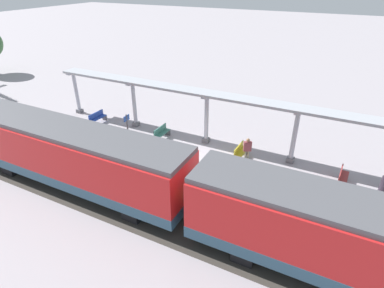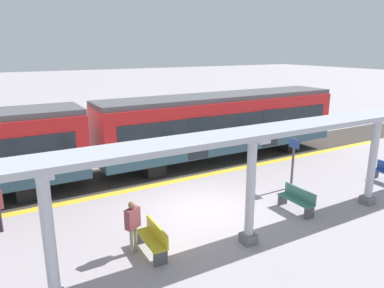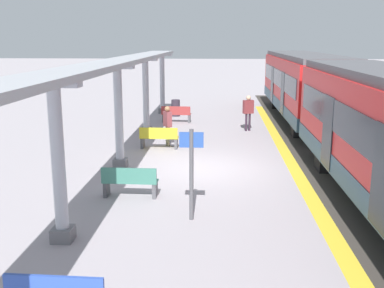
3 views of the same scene
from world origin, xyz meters
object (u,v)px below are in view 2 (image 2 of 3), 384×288
object	(u,v)px
bench_near_end	(153,239)
bench_mid_platform	(297,199)
train_far_carriage	(222,125)
canopy_pillar_second	(49,239)
canopy_pillar_third	(250,191)
canopy_pillar_fourth	(373,161)
platform_info_sign	(293,158)
passenger_by_the_benches	(133,221)

from	to	relation	value
bench_near_end	bench_mid_platform	xyz separation A→B (m)	(0.04, 5.71, 0.00)
train_far_carriage	canopy_pillar_second	distance (m)	12.45
canopy_pillar_second	bench_near_end	world-z (taller)	canopy_pillar_second
canopy_pillar_third	bench_near_end	distance (m)	3.18
canopy_pillar_third	canopy_pillar_fourth	bearing A→B (deg)	90.00
train_far_carriage	bench_near_end	size ratio (longest dim) A/B	8.85
canopy_pillar_second	canopy_pillar_third	world-z (taller)	same
canopy_pillar_fourth	platform_info_sign	xyz separation A→B (m)	(-2.66, -1.35, -0.40)
canopy_pillar_second	canopy_pillar_fourth	size ratio (longest dim) A/B	1.00
bench_mid_platform	bench_near_end	bearing A→B (deg)	-90.45
passenger_by_the_benches	canopy_pillar_fourth	bearing A→B (deg)	82.20
train_far_carriage	passenger_by_the_benches	xyz separation A→B (m)	(6.39, -7.45, -0.82)
train_far_carriage	bench_near_end	bearing A→B (deg)	-46.14
passenger_by_the_benches	canopy_pillar_second	bearing A→B (deg)	-62.61
canopy_pillar_fourth	platform_info_sign	size ratio (longest dim) A/B	1.54
canopy_pillar_fourth	passenger_by_the_benches	size ratio (longest dim) A/B	2.10
canopy_pillar_second	platform_info_sign	distance (m)	10.44
train_far_carriage	canopy_pillar_second	size ratio (longest dim) A/B	3.94
bench_near_end	platform_info_sign	distance (m)	7.44
passenger_by_the_benches	canopy_pillar_third	bearing A→B (deg)	69.18
bench_mid_platform	platform_info_sign	distance (m)	2.46
train_far_carriage	canopy_pillar_second	bearing A→B (deg)	-52.24
canopy_pillar_third	bench_mid_platform	bearing A→B (deg)	106.97
bench_mid_platform	passenger_by_the_benches	xyz separation A→B (m)	(-0.33, -6.22, 0.57)
canopy_pillar_second	platform_info_sign	world-z (taller)	canopy_pillar_second
train_far_carriage	canopy_pillar_second	world-z (taller)	train_far_carriage
canopy_pillar_third	bench_mid_platform	world-z (taller)	canopy_pillar_third
canopy_pillar_fourth	passenger_by_the_benches	bearing A→B (deg)	-97.80
bench_mid_platform	passenger_by_the_benches	world-z (taller)	passenger_by_the_benches
canopy_pillar_fourth	platform_info_sign	world-z (taller)	canopy_pillar_fourth
train_far_carriage	bench_mid_platform	distance (m)	6.97
canopy_pillar_third	platform_info_sign	xyz separation A→B (m)	(-2.66, 4.44, -0.40)
canopy_pillar_second	bench_mid_platform	distance (m)	8.75
passenger_by_the_benches	platform_info_sign	bearing A→B (deg)	100.50
train_far_carriage	passenger_by_the_benches	size ratio (longest dim) A/B	8.27
canopy_pillar_fourth	passenger_by_the_benches	world-z (taller)	canopy_pillar_fourth
train_far_carriage	canopy_pillar_fourth	xyz separation A→B (m)	(7.63, 1.58, -0.11)
canopy_pillar_third	bench_mid_platform	size ratio (longest dim) A/B	2.26
canopy_pillar_second	platform_info_sign	size ratio (longest dim) A/B	1.54
canopy_pillar_third	train_far_carriage	bearing A→B (deg)	151.17
bench_near_end	passenger_by_the_benches	bearing A→B (deg)	-119.84
canopy_pillar_third	canopy_pillar_fourth	size ratio (longest dim) A/B	1.00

